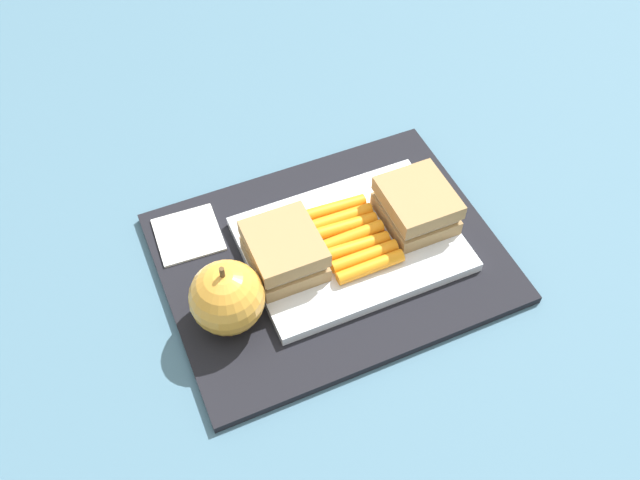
{
  "coord_description": "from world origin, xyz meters",
  "views": [
    {
      "loc": [
        0.19,
        0.41,
        0.61
      ],
      "look_at": [
        0.01,
        0.0,
        0.04
      ],
      "focal_mm": 38.68,
      "sensor_mm": 36.0,
      "label": 1
    }
  ],
  "objects_px": {
    "paper_napkin": "(188,235)",
    "sandwich_half_right": "(284,251)",
    "carrot_sticks_bundle": "(351,237)",
    "apple": "(227,298)",
    "food_tray": "(351,244)",
    "sandwich_half_left": "(417,206)"
  },
  "relations": [
    {
      "from": "apple",
      "to": "paper_napkin",
      "type": "xyz_separation_m",
      "value": [
        0.01,
        -0.12,
        -0.04
      ]
    },
    {
      "from": "food_tray",
      "to": "sandwich_half_right",
      "type": "distance_m",
      "value": 0.08
    },
    {
      "from": "sandwich_half_left",
      "to": "sandwich_half_right",
      "type": "xyz_separation_m",
      "value": [
        0.16,
        0.0,
        0.0
      ]
    },
    {
      "from": "carrot_sticks_bundle",
      "to": "paper_napkin",
      "type": "relative_size",
      "value": 1.47
    },
    {
      "from": "carrot_sticks_bundle",
      "to": "paper_napkin",
      "type": "distance_m",
      "value": 0.18
    },
    {
      "from": "food_tray",
      "to": "paper_napkin",
      "type": "distance_m",
      "value": 0.18
    },
    {
      "from": "paper_napkin",
      "to": "sandwich_half_right",
      "type": "bearing_deg",
      "value": 133.08
    },
    {
      "from": "sandwich_half_left",
      "to": "carrot_sticks_bundle",
      "type": "relative_size",
      "value": 0.78
    },
    {
      "from": "food_tray",
      "to": "sandwich_half_right",
      "type": "height_order",
      "value": "sandwich_half_right"
    },
    {
      "from": "carrot_sticks_bundle",
      "to": "paper_napkin",
      "type": "height_order",
      "value": "carrot_sticks_bundle"
    },
    {
      "from": "food_tray",
      "to": "paper_napkin",
      "type": "xyz_separation_m",
      "value": [
        0.16,
        -0.09,
        -0.0
      ]
    },
    {
      "from": "food_tray",
      "to": "sandwich_half_right",
      "type": "relative_size",
      "value": 2.88
    },
    {
      "from": "sandwich_half_left",
      "to": "carrot_sticks_bundle",
      "type": "height_order",
      "value": "sandwich_half_left"
    },
    {
      "from": "carrot_sticks_bundle",
      "to": "apple",
      "type": "xyz_separation_m",
      "value": [
        0.15,
        0.03,
        0.02
      ]
    },
    {
      "from": "paper_napkin",
      "to": "food_tray",
      "type": "bearing_deg",
      "value": 151.27
    },
    {
      "from": "sandwich_half_left",
      "to": "sandwich_half_right",
      "type": "bearing_deg",
      "value": 0.0
    },
    {
      "from": "food_tray",
      "to": "sandwich_half_left",
      "type": "height_order",
      "value": "sandwich_half_left"
    },
    {
      "from": "food_tray",
      "to": "paper_napkin",
      "type": "relative_size",
      "value": 3.29
    },
    {
      "from": "sandwich_half_left",
      "to": "paper_napkin",
      "type": "bearing_deg",
      "value": -20.23
    },
    {
      "from": "food_tray",
      "to": "carrot_sticks_bundle",
      "type": "xyz_separation_m",
      "value": [
        0.0,
        0.0,
        0.01
      ]
    },
    {
      "from": "food_tray",
      "to": "apple",
      "type": "distance_m",
      "value": 0.16
    },
    {
      "from": "food_tray",
      "to": "apple",
      "type": "relative_size",
      "value": 2.66
    }
  ]
}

